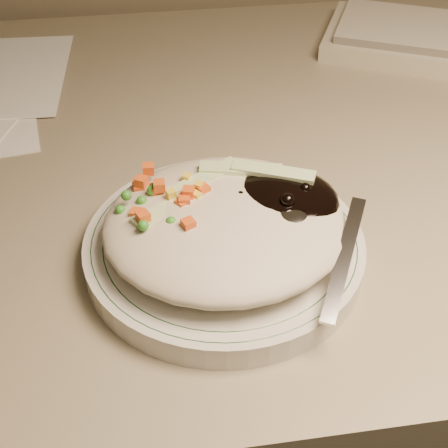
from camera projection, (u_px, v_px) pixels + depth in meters
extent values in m
cube|color=#7F755C|center=(281.00, 149.00, 0.67)|extent=(1.40, 0.70, 0.04)
cylinder|color=silver|center=(224.00, 248.00, 0.51)|extent=(0.23, 0.23, 0.02)
torus|color=#144723|center=(224.00, 239.00, 0.50)|extent=(0.22, 0.22, 0.00)
torus|color=#144723|center=(224.00, 239.00, 0.50)|extent=(0.20, 0.20, 0.00)
ellipsoid|color=#BAB096|center=(225.00, 224.00, 0.49)|extent=(0.19, 0.18, 0.04)
ellipsoid|color=black|center=(278.00, 202.00, 0.50)|extent=(0.10, 0.09, 0.03)
ellipsoid|color=orange|center=(165.00, 211.00, 0.50)|extent=(0.08, 0.08, 0.02)
sphere|color=black|center=(240.00, 198.00, 0.49)|extent=(0.01, 0.01, 0.01)
sphere|color=black|center=(275.00, 190.00, 0.50)|extent=(0.01, 0.01, 0.01)
sphere|color=black|center=(305.00, 189.00, 0.49)|extent=(0.01, 0.01, 0.01)
sphere|color=black|center=(292.00, 185.00, 0.51)|extent=(0.01, 0.01, 0.01)
sphere|color=black|center=(287.00, 201.00, 0.48)|extent=(0.01, 0.01, 0.01)
sphere|color=black|center=(274.00, 195.00, 0.49)|extent=(0.01, 0.01, 0.01)
sphere|color=black|center=(284.00, 186.00, 0.50)|extent=(0.01, 0.01, 0.01)
cube|color=#E05318|center=(159.00, 186.00, 0.49)|extent=(0.01, 0.01, 0.01)
cube|color=#E05318|center=(182.00, 212.00, 0.48)|extent=(0.01, 0.01, 0.01)
cube|color=#E05318|center=(141.00, 182.00, 0.50)|extent=(0.01, 0.01, 0.01)
cube|color=#E05318|center=(188.00, 192.00, 0.48)|extent=(0.01, 0.01, 0.01)
cube|color=#E05318|center=(185.00, 201.00, 0.48)|extent=(0.01, 0.01, 0.01)
cube|color=#E05318|center=(139.00, 187.00, 0.51)|extent=(0.01, 0.01, 0.01)
cube|color=#E05318|center=(156.00, 189.00, 0.49)|extent=(0.01, 0.01, 0.01)
cube|color=#E05318|center=(183.00, 205.00, 0.48)|extent=(0.01, 0.01, 0.01)
cube|color=#E05318|center=(203.00, 190.00, 0.49)|extent=(0.01, 0.01, 0.01)
cube|color=#E05318|center=(148.00, 169.00, 0.50)|extent=(0.01, 0.01, 0.01)
cube|color=#E05318|center=(143.00, 217.00, 0.46)|extent=(0.01, 0.01, 0.01)
cube|color=#E05318|center=(188.00, 224.00, 0.46)|extent=(0.01, 0.01, 0.01)
cube|color=#E05318|center=(137.00, 214.00, 0.48)|extent=(0.01, 0.01, 0.01)
cube|color=#E05318|center=(140.00, 190.00, 0.50)|extent=(0.01, 0.01, 0.01)
sphere|color=#388C28|center=(183.00, 199.00, 0.49)|extent=(0.01, 0.01, 0.01)
sphere|color=#388C28|center=(143.00, 225.00, 0.46)|extent=(0.01, 0.01, 0.01)
sphere|color=#388C28|center=(142.00, 201.00, 0.49)|extent=(0.01, 0.01, 0.01)
sphere|color=#388C28|center=(126.00, 195.00, 0.48)|extent=(0.01, 0.01, 0.01)
sphere|color=#388C28|center=(179.00, 195.00, 0.49)|extent=(0.01, 0.01, 0.01)
sphere|color=#388C28|center=(192.00, 224.00, 0.47)|extent=(0.01, 0.01, 0.01)
sphere|color=#388C28|center=(165.00, 207.00, 0.49)|extent=(0.01, 0.01, 0.01)
sphere|color=#388C28|center=(158.00, 224.00, 0.47)|extent=(0.01, 0.01, 0.01)
sphere|color=#388C28|center=(120.00, 210.00, 0.48)|extent=(0.01, 0.01, 0.01)
sphere|color=#388C28|center=(155.00, 188.00, 0.49)|extent=(0.01, 0.01, 0.01)
sphere|color=#388C28|center=(152.00, 190.00, 0.49)|extent=(0.01, 0.01, 0.01)
sphere|color=#388C28|center=(144.00, 215.00, 0.47)|extent=(0.01, 0.01, 0.01)
sphere|color=#388C28|center=(171.00, 222.00, 0.47)|extent=(0.01, 0.01, 0.01)
sphere|color=#388C28|center=(206.00, 182.00, 0.51)|extent=(0.01, 0.01, 0.01)
cube|color=yellow|center=(177.00, 195.00, 0.49)|extent=(0.01, 0.01, 0.01)
cube|color=yellow|center=(197.00, 196.00, 0.48)|extent=(0.01, 0.01, 0.01)
cube|color=yellow|center=(163.00, 194.00, 0.50)|extent=(0.01, 0.01, 0.01)
cube|color=yellow|center=(171.00, 194.00, 0.48)|extent=(0.01, 0.01, 0.01)
cube|color=yellow|center=(165.00, 209.00, 0.48)|extent=(0.01, 0.01, 0.01)
cube|color=yellow|center=(199.00, 187.00, 0.49)|extent=(0.01, 0.01, 0.01)
cube|color=yellow|center=(187.00, 178.00, 0.50)|extent=(0.01, 0.01, 0.01)
cube|color=yellow|center=(177.00, 208.00, 0.49)|extent=(0.01, 0.01, 0.01)
cube|color=#B2D18C|center=(205.00, 178.00, 0.50)|extent=(0.07, 0.05, 0.00)
cube|color=#B2D18C|center=(241.00, 169.00, 0.51)|extent=(0.07, 0.03, 0.00)
cube|color=#B2D18C|center=(172.00, 206.00, 0.48)|extent=(0.07, 0.05, 0.00)
cube|color=#B2D18C|center=(273.00, 171.00, 0.50)|extent=(0.07, 0.04, 0.00)
ellipsoid|color=silver|center=(288.00, 211.00, 0.48)|extent=(0.05, 0.06, 0.01)
cube|color=silver|center=(344.00, 257.00, 0.46)|extent=(0.06, 0.11, 0.03)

